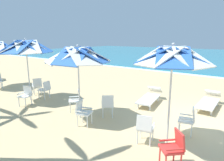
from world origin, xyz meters
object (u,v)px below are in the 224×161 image
object	(u,v)px
sun_lounger_1	(209,101)
sun_lounger_2	(150,97)
beach_umbrella_0	(173,57)
plastic_chair_2	(189,119)
plastic_chair_8	(37,85)
plastic_chair_1	(145,127)
plastic_chair_6	(45,89)
beach_umbrella_2	(26,47)
plastic_chair_0	(174,146)
beach_umbrella_1	(78,56)
plastic_chair_4	(83,111)
plastic_chair_3	(108,104)
plastic_chair_5	(76,99)
plastic_chair_7	(26,94)

from	to	relation	value
sun_lounger_1	sun_lounger_2	distance (m)	2.44
beach_umbrella_0	sun_lounger_2	size ratio (longest dim) A/B	1.25
plastic_chair_2	plastic_chair_8	size ratio (longest dim) A/B	1.00
plastic_chair_1	plastic_chair_6	distance (m)	5.83
beach_umbrella_2	sun_lounger_2	xyz separation A→B (m)	(4.71, 2.99, -2.19)
plastic_chair_0	beach_umbrella_1	size ratio (longest dim) A/B	0.32
plastic_chair_4	plastic_chair_8	distance (m)	4.65
plastic_chair_4	plastic_chair_6	xyz separation A→B (m)	(-3.55, 0.98, 0.00)
plastic_chair_3	sun_lounger_1	xyz separation A→B (m)	(2.77, 3.33, -0.22)
plastic_chair_1	plastic_chair_8	xyz separation A→B (m)	(-6.74, 0.98, 0.00)
plastic_chair_5	plastic_chair_6	distance (m)	2.42
plastic_chair_2	plastic_chair_6	size ratio (longest dim) A/B	1.00
sun_lounger_2	plastic_chair_3	bearing A→B (deg)	-102.34
sun_lounger_1	beach_umbrella_2	bearing A→B (deg)	-150.53
beach_umbrella_0	plastic_chair_2	distance (m)	2.16
plastic_chair_2	plastic_chair_5	bearing A→B (deg)	-170.25
plastic_chair_2	beach_umbrella_2	bearing A→B (deg)	-171.63
beach_umbrella_0	beach_umbrella_2	xyz separation A→B (m)	(-6.69, -0.10, 0.05)
plastic_chair_8	beach_umbrella_2	bearing A→B (deg)	-52.58
beach_umbrella_0	plastic_chair_0	size ratio (longest dim) A/B	3.21
beach_umbrella_0	plastic_chair_7	bearing A→B (deg)	-174.04
plastic_chair_5	beach_umbrella_2	distance (m)	3.45
plastic_chair_7	sun_lounger_2	xyz separation A→B (m)	(4.12, 3.54, -0.22)
plastic_chair_1	plastic_chair_7	world-z (taller)	same
beach_umbrella_1	plastic_chair_5	xyz separation A→B (m)	(-0.62, 0.39, -1.79)
plastic_chair_0	sun_lounger_2	xyz separation A→B (m)	(-2.45, 3.74, -0.22)
plastic_chair_0	plastic_chair_5	distance (m)	4.48
plastic_chair_0	plastic_chair_7	xyz separation A→B (m)	(-6.57, 0.21, 0.00)
beach_umbrella_0	plastic_chair_7	distance (m)	6.43
plastic_chair_6	plastic_chair_8	bearing A→B (deg)	168.79
plastic_chair_7	sun_lounger_1	xyz separation A→B (m)	(6.37, 4.47, -0.22)
plastic_chair_2	plastic_chair_5	world-z (taller)	same
plastic_chair_2	plastic_chair_3	size ratio (longest dim) A/B	1.00
sun_lounger_2	plastic_chair_7	bearing A→B (deg)	-139.39
plastic_chair_2	plastic_chair_3	world-z (taller)	same
beach_umbrella_2	plastic_chair_5	bearing A→B (deg)	6.31
plastic_chair_4	plastic_chair_5	distance (m)	1.36
plastic_chair_2	plastic_chair_4	world-z (taller)	same
sun_lounger_1	sun_lounger_2	bearing A→B (deg)	-157.32
plastic_chair_3	plastic_chair_0	bearing A→B (deg)	-24.33
plastic_chair_0	beach_umbrella_2	size ratio (longest dim) A/B	0.30
plastic_chair_0	plastic_chair_4	size ratio (longest dim) A/B	1.00
plastic_chair_3	sun_lounger_1	size ratio (longest dim) A/B	0.40
plastic_chair_3	plastic_chair_4	size ratio (longest dim) A/B	1.00
plastic_chair_8	plastic_chair_4	bearing A→B (deg)	-14.52
plastic_chair_3	beach_umbrella_0	bearing A→B (deg)	-11.34
plastic_chair_7	plastic_chair_8	size ratio (longest dim) A/B	1.00
beach_umbrella_1	beach_umbrella_2	distance (m)	3.43
beach_umbrella_1	plastic_chair_6	distance (m)	3.57
plastic_chair_0	plastic_chair_8	size ratio (longest dim) A/B	1.00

